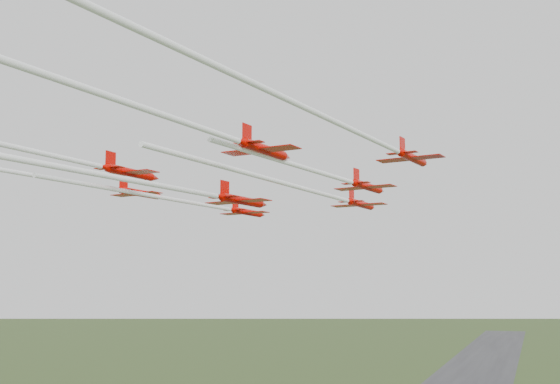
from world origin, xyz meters
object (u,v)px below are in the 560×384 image
(jet_row3_left, at_px, (59,180))
(jet_row2_left, at_px, (206,205))
(jet_lead, at_px, (320,193))
(jet_row3_right, at_px, (353,130))
(jet_row4_right, at_px, (215,133))
(jet_row3_mid, at_px, (160,185))
(jet_row4_left, at_px, (54,156))
(jet_row2_right, at_px, (340,178))

(jet_row3_left, bearing_deg, jet_row2_left, 59.44)
(jet_lead, xyz_separation_m, jet_row3_left, (-30.10, -23.55, 0.21))
(jet_lead, bearing_deg, jet_row3_right, -59.22)
(jet_row4_right, bearing_deg, jet_row3_mid, 149.45)
(jet_lead, height_order, jet_row4_right, jet_row4_right)
(jet_row4_right, bearing_deg, jet_row4_left, -171.58)
(jet_row2_left, xyz_separation_m, jet_row2_right, (21.39, -1.87, 2.63))
(jet_row3_mid, xyz_separation_m, jet_row4_right, (11.75, -9.74, 3.43))
(jet_lead, xyz_separation_m, jet_row3_mid, (-11.06, -29.55, -2.41))
(jet_row2_right, height_order, jet_row4_left, jet_row2_right)
(jet_row3_mid, xyz_separation_m, jet_row3_right, (25.05, -5.74, 3.52))
(jet_row3_right, bearing_deg, jet_row2_left, 147.22)
(jet_row2_right, relative_size, jet_row3_right, 0.72)
(jet_row3_right, bearing_deg, jet_row3_left, 175.46)
(jet_row2_right, distance_m, jet_row4_right, 30.41)
(jet_row3_left, distance_m, jet_row3_right, 45.64)
(jet_row2_left, bearing_deg, jet_row4_left, -85.72)
(jet_row4_left, distance_m, jet_row4_right, 19.76)
(jet_lead, relative_size, jet_row4_right, 1.36)
(jet_lead, distance_m, jet_row2_left, 17.50)
(jet_row2_left, bearing_deg, jet_row4_right, -52.46)
(jet_row3_mid, bearing_deg, jet_lead, 81.58)
(jet_lead, bearing_deg, jet_row2_right, -49.44)
(jet_row2_right, height_order, jet_row3_mid, jet_row2_right)
(jet_row3_mid, bearing_deg, jet_row4_right, -27.56)
(jet_row2_left, relative_size, jet_row3_right, 0.78)
(jet_row2_left, xyz_separation_m, jet_row3_mid, (4.66, -22.12, -0.35))
(jet_row2_left, distance_m, jet_row4_right, 35.96)
(jet_row3_right, distance_m, jet_row4_left, 33.27)
(jet_row2_left, height_order, jet_row4_left, jet_row4_left)
(jet_row3_mid, bearing_deg, jet_row3_right, -0.82)
(jet_row2_right, xyz_separation_m, jet_row4_right, (-4.99, -29.99, 0.45))
(jet_row3_mid, bearing_deg, jet_row2_right, 62.52)
(jet_row2_right, relative_size, jet_row3_left, 0.74)
(jet_row2_right, relative_size, jet_row3_mid, 0.69)
(jet_lead, xyz_separation_m, jet_row2_left, (-15.71, -7.43, -2.06))
(jet_lead, distance_m, jet_row4_right, 39.31)
(jet_row2_right, xyz_separation_m, jet_row3_right, (8.32, -26.00, 0.54))
(jet_lead, distance_m, jet_row3_mid, 31.65)
(jet_lead, relative_size, jet_row3_left, 1.05)
(jet_lead, relative_size, jet_row2_left, 1.31)
(jet_row2_left, xyz_separation_m, jet_row3_left, (-14.38, -16.11, 2.27))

